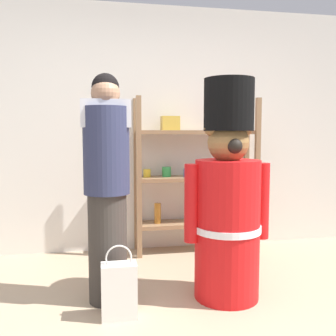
# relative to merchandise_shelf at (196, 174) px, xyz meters

# --- Properties ---
(back_wall) EXTENTS (6.40, 0.12, 2.60)m
(back_wall) POSITION_rel_merchandise_shelf_xyz_m (-0.53, 0.22, 0.48)
(back_wall) COLOR silver
(back_wall) RESTS_ON ground_plane
(merchandise_shelf) EXTENTS (1.30, 0.35, 1.62)m
(merchandise_shelf) POSITION_rel_merchandise_shelf_xyz_m (0.00, 0.00, 0.00)
(merchandise_shelf) COLOR #93704C
(merchandise_shelf) RESTS_ON ground_plane
(teddy_bear_guard) EXTENTS (0.67, 0.51, 1.66)m
(teddy_bear_guard) POSITION_rel_merchandise_shelf_xyz_m (-0.06, -1.18, -0.09)
(teddy_bear_guard) COLOR red
(teddy_bear_guard) RESTS_ON ground_plane
(person_shopper) EXTENTS (0.35, 0.34, 1.69)m
(person_shopper) POSITION_rel_merchandise_shelf_xyz_m (-0.95, -1.09, 0.05)
(person_shopper) COLOR #38332D
(person_shopper) RESTS_ON ground_plane
(shopping_bag) EXTENTS (0.24, 0.14, 0.51)m
(shopping_bag) POSITION_rel_merchandise_shelf_xyz_m (-0.89, -1.37, -0.63)
(shopping_bag) COLOR silver
(shopping_bag) RESTS_ON ground_plane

